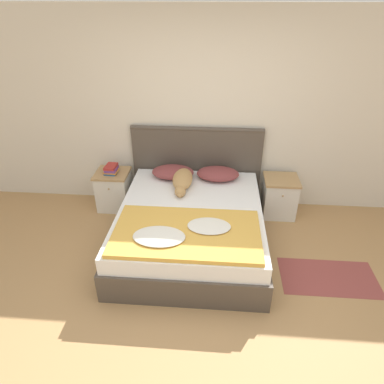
# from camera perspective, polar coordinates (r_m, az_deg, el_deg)

# --- Properties ---
(ground_plane) EXTENTS (16.00, 16.00, 0.00)m
(ground_plane) POSITION_cam_1_polar(r_m,az_deg,el_deg) (3.43, 0.73, -20.21)
(ground_plane) COLOR tan
(wall_back) EXTENTS (9.00, 0.06, 2.55)m
(wall_back) POSITION_cam_1_polar(r_m,az_deg,el_deg) (4.51, 2.73, 12.74)
(wall_back) COLOR beige
(wall_back) RESTS_ON ground_plane
(bed) EXTENTS (1.67, 1.93, 0.52)m
(bed) POSITION_cam_1_polar(r_m,az_deg,el_deg) (4.03, -0.22, -5.87)
(bed) COLOR #4C4238
(bed) RESTS_ON ground_plane
(headboard) EXTENTS (1.75, 0.06, 1.13)m
(headboard) POSITION_cam_1_polar(r_m,az_deg,el_deg) (4.71, 0.77, 4.54)
(headboard) COLOR #4C4238
(headboard) RESTS_ON ground_plane
(nightstand_left) EXTENTS (0.45, 0.43, 0.54)m
(nightstand_left) POSITION_cam_1_polar(r_m,az_deg,el_deg) (4.86, -12.86, 0.38)
(nightstand_left) COLOR silver
(nightstand_left) RESTS_ON ground_plane
(nightstand_right) EXTENTS (0.45, 0.43, 0.54)m
(nightstand_right) POSITION_cam_1_polar(r_m,az_deg,el_deg) (4.73, 14.34, -0.71)
(nightstand_right) COLOR silver
(nightstand_right) RESTS_ON ground_plane
(pillow_left) EXTENTS (0.55, 0.37, 0.15)m
(pillow_left) POSITION_cam_1_polar(r_m,az_deg,el_deg) (4.50, -3.21, 3.34)
(pillow_left) COLOR brown
(pillow_left) RESTS_ON bed
(pillow_right) EXTENTS (0.55, 0.37, 0.15)m
(pillow_right) POSITION_cam_1_polar(r_m,az_deg,el_deg) (4.47, 4.33, 3.06)
(pillow_right) COLOR brown
(pillow_right) RESTS_ON bed
(quilt) EXTENTS (1.48, 0.85, 0.08)m
(quilt) POSITION_cam_1_polar(r_m,az_deg,el_deg) (3.46, -1.10, -6.80)
(quilt) COLOR gold
(quilt) RESTS_ON bed
(dog) EXTENTS (0.25, 0.70, 0.17)m
(dog) POSITION_cam_1_polar(r_m,az_deg,el_deg) (4.28, -1.59, 1.98)
(dog) COLOR tan
(dog) RESTS_ON bed
(book_stack) EXTENTS (0.18, 0.21, 0.11)m
(book_stack) POSITION_cam_1_polar(r_m,az_deg,el_deg) (4.69, -13.30, 3.71)
(book_stack) COLOR #285689
(book_stack) RESTS_ON nightstand_left
(rug) EXTENTS (1.02, 0.55, 0.00)m
(rug) POSITION_cam_1_polar(r_m,az_deg,el_deg) (4.05, 21.77, -13.07)
(rug) COLOR #93423D
(rug) RESTS_ON ground_plane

